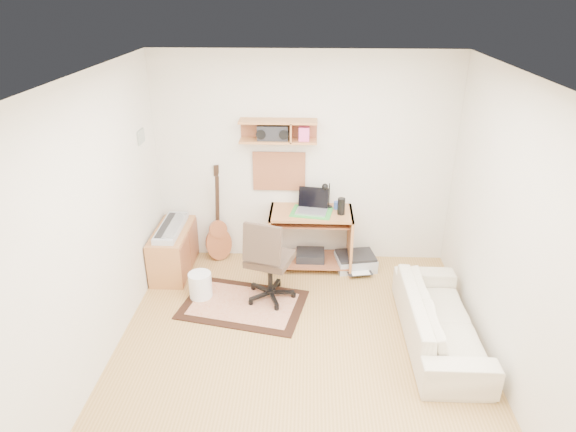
{
  "coord_description": "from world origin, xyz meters",
  "views": [
    {
      "loc": [
        0.06,
        -3.77,
        3.23
      ],
      "look_at": [
        -0.15,
        1.05,
        1.0
      ],
      "focal_mm": 31.19,
      "sensor_mm": 36.0,
      "label": 1
    }
  ],
  "objects_px": {
    "task_chair": "(270,259)",
    "cabinet": "(173,250)",
    "sofa": "(441,312)",
    "desk": "(311,239)",
    "printer": "(355,262)"
  },
  "relations": [
    {
      "from": "task_chair",
      "to": "printer",
      "type": "height_order",
      "value": "task_chair"
    },
    {
      "from": "desk",
      "to": "task_chair",
      "type": "bearing_deg",
      "value": -121.15
    },
    {
      "from": "cabinet",
      "to": "printer",
      "type": "relative_size",
      "value": 1.89
    },
    {
      "from": "task_chair",
      "to": "cabinet",
      "type": "height_order",
      "value": "task_chair"
    },
    {
      "from": "desk",
      "to": "task_chair",
      "type": "relative_size",
      "value": 0.98
    },
    {
      "from": "task_chair",
      "to": "sofa",
      "type": "relative_size",
      "value": 0.6
    },
    {
      "from": "desk",
      "to": "task_chair",
      "type": "xyz_separation_m",
      "value": [
        -0.45,
        -0.74,
        0.13
      ]
    },
    {
      "from": "printer",
      "to": "sofa",
      "type": "bearing_deg",
      "value": -73.1
    },
    {
      "from": "desk",
      "to": "task_chair",
      "type": "height_order",
      "value": "task_chair"
    },
    {
      "from": "task_chair",
      "to": "printer",
      "type": "xyz_separation_m",
      "value": [
        1.01,
        0.71,
        -0.42
      ]
    },
    {
      "from": "desk",
      "to": "printer",
      "type": "distance_m",
      "value": 0.64
    },
    {
      "from": "cabinet",
      "to": "printer",
      "type": "bearing_deg",
      "value": 3.85
    },
    {
      "from": "task_chair",
      "to": "sofa",
      "type": "distance_m",
      "value": 1.86
    },
    {
      "from": "task_chair",
      "to": "printer",
      "type": "relative_size",
      "value": 2.15
    },
    {
      "from": "task_chair",
      "to": "printer",
      "type": "bearing_deg",
      "value": 52.0
    }
  ]
}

